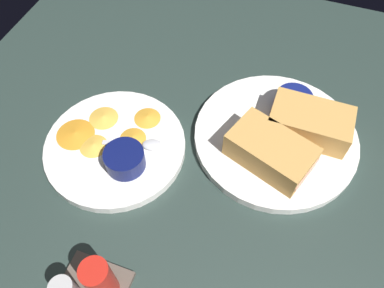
{
  "coord_description": "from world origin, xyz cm",
  "views": [
    {
      "loc": [
        -4.15,
        27.41,
        53.8
      ],
      "look_at": [
        7.61,
        -5.05,
        3.0
      ],
      "focal_mm": 35.65,
      "sensor_mm": 36.0,
      "label": 1
    }
  ],
  "objects_px": {
    "plate_sandwich_main": "(275,137)",
    "ramekin_dark_sauce": "(293,103)",
    "sandwich_half_far": "(310,123)",
    "plate_chips_companion": "(115,147)",
    "spoon_by_dark_ramekin": "(271,124)",
    "spoon_by_gravy_ramekin": "(144,144)",
    "sandwich_half_near": "(270,151)",
    "ramekin_light_gravy": "(125,159)",
    "condiment_caddy": "(90,288)"
  },
  "relations": [
    {
      "from": "plate_sandwich_main",
      "to": "ramekin_dark_sauce",
      "type": "relative_size",
      "value": 4.4
    },
    {
      "from": "sandwich_half_far",
      "to": "plate_chips_companion",
      "type": "distance_m",
      "value": 0.32
    },
    {
      "from": "plate_sandwich_main",
      "to": "spoon_by_dark_ramekin",
      "type": "xyz_separation_m",
      "value": [
        0.01,
        -0.02,
        0.01
      ]
    },
    {
      "from": "spoon_by_dark_ramekin",
      "to": "spoon_by_gravy_ramekin",
      "type": "relative_size",
      "value": 0.94
    },
    {
      "from": "spoon_by_gravy_ramekin",
      "to": "sandwich_half_near",
      "type": "bearing_deg",
      "value": -167.56
    },
    {
      "from": "plate_sandwich_main",
      "to": "ramekin_light_gravy",
      "type": "distance_m",
      "value": 0.26
    },
    {
      "from": "plate_sandwich_main",
      "to": "spoon_by_gravy_ramekin",
      "type": "height_order",
      "value": "spoon_by_gravy_ramekin"
    },
    {
      "from": "plate_chips_companion",
      "to": "ramekin_light_gravy",
      "type": "relative_size",
      "value": 3.68
    },
    {
      "from": "ramekin_light_gravy",
      "to": "ramekin_dark_sauce",
      "type": "bearing_deg",
      "value": -138.21
    },
    {
      "from": "ramekin_dark_sauce",
      "to": "plate_chips_companion",
      "type": "height_order",
      "value": "ramekin_dark_sauce"
    },
    {
      "from": "ramekin_dark_sauce",
      "to": "ramekin_light_gravy",
      "type": "xyz_separation_m",
      "value": [
        0.22,
        0.2,
        -0.0
      ]
    },
    {
      "from": "ramekin_dark_sauce",
      "to": "spoon_by_dark_ramekin",
      "type": "height_order",
      "value": "ramekin_dark_sauce"
    },
    {
      "from": "sandwich_half_near",
      "to": "plate_chips_companion",
      "type": "xyz_separation_m",
      "value": [
        0.25,
        0.06,
        -0.03
      ]
    },
    {
      "from": "plate_sandwich_main",
      "to": "sandwich_half_far",
      "type": "distance_m",
      "value": 0.06
    },
    {
      "from": "plate_chips_companion",
      "to": "ramekin_dark_sauce",
      "type": "bearing_deg",
      "value": -146.59
    },
    {
      "from": "ramekin_light_gravy",
      "to": "condiment_caddy",
      "type": "distance_m",
      "value": 0.2
    },
    {
      "from": "sandwich_half_far",
      "to": "plate_chips_companion",
      "type": "bearing_deg",
      "value": 24.65
    },
    {
      "from": "spoon_by_gravy_ramekin",
      "to": "ramekin_light_gravy",
      "type": "bearing_deg",
      "value": 73.99
    },
    {
      "from": "sandwich_half_near",
      "to": "spoon_by_dark_ramekin",
      "type": "xyz_separation_m",
      "value": [
        0.01,
        -0.07,
        -0.02
      ]
    },
    {
      "from": "sandwich_half_near",
      "to": "sandwich_half_far",
      "type": "bearing_deg",
      "value": -121.8
    },
    {
      "from": "plate_sandwich_main",
      "to": "sandwich_half_near",
      "type": "distance_m",
      "value": 0.06
    },
    {
      "from": "spoon_by_dark_ramekin",
      "to": "spoon_by_gravy_ramekin",
      "type": "bearing_deg",
      "value": 30.96
    },
    {
      "from": "ramekin_dark_sauce",
      "to": "plate_chips_companion",
      "type": "relative_size",
      "value": 0.27
    },
    {
      "from": "spoon_by_dark_ramekin",
      "to": "plate_chips_companion",
      "type": "relative_size",
      "value": 0.4
    },
    {
      "from": "plate_sandwich_main",
      "to": "condiment_caddy",
      "type": "height_order",
      "value": "condiment_caddy"
    },
    {
      "from": "plate_sandwich_main",
      "to": "sandwich_half_far",
      "type": "bearing_deg",
      "value": -151.8
    },
    {
      "from": "spoon_by_dark_ramekin",
      "to": "sandwich_half_far",
      "type": "bearing_deg",
      "value": -171.37
    },
    {
      "from": "sandwich_half_far",
      "to": "ramekin_dark_sauce",
      "type": "height_order",
      "value": "sandwich_half_far"
    },
    {
      "from": "sandwich_half_near",
      "to": "ramekin_light_gravy",
      "type": "distance_m",
      "value": 0.23
    },
    {
      "from": "spoon_by_dark_ramekin",
      "to": "ramekin_light_gravy",
      "type": "relative_size",
      "value": 1.47
    },
    {
      "from": "sandwich_half_near",
      "to": "spoon_by_gravy_ramekin",
      "type": "distance_m",
      "value": 0.2
    },
    {
      "from": "spoon_by_gravy_ramekin",
      "to": "condiment_caddy",
      "type": "height_order",
      "value": "condiment_caddy"
    },
    {
      "from": "plate_sandwich_main",
      "to": "condiment_caddy",
      "type": "xyz_separation_m",
      "value": [
        0.17,
        0.33,
        0.03
      ]
    },
    {
      "from": "sandwich_half_far",
      "to": "ramekin_light_gravy",
      "type": "relative_size",
      "value": 2.09
    },
    {
      "from": "sandwich_half_near",
      "to": "sandwich_half_far",
      "type": "xyz_separation_m",
      "value": [
        -0.05,
        -0.08,
        0.0
      ]
    },
    {
      "from": "plate_sandwich_main",
      "to": "ramekin_dark_sauce",
      "type": "bearing_deg",
      "value": -100.8
    },
    {
      "from": "plate_sandwich_main",
      "to": "sandwich_half_far",
      "type": "height_order",
      "value": "sandwich_half_far"
    },
    {
      "from": "plate_chips_companion",
      "to": "ramekin_light_gravy",
      "type": "height_order",
      "value": "ramekin_light_gravy"
    },
    {
      "from": "sandwich_half_far",
      "to": "ramekin_light_gravy",
      "type": "xyz_separation_m",
      "value": [
        0.26,
        0.16,
        -0.01
      ]
    },
    {
      "from": "spoon_by_gravy_ramekin",
      "to": "ramekin_dark_sauce",
      "type": "bearing_deg",
      "value": -143.43
    },
    {
      "from": "spoon_by_dark_ramekin",
      "to": "condiment_caddy",
      "type": "distance_m",
      "value": 0.38
    },
    {
      "from": "sandwich_half_far",
      "to": "spoon_by_dark_ramekin",
      "type": "height_order",
      "value": "sandwich_half_far"
    },
    {
      "from": "plate_chips_companion",
      "to": "ramekin_light_gravy",
      "type": "xyz_separation_m",
      "value": [
        -0.04,
        0.03,
        0.03
      ]
    },
    {
      "from": "spoon_by_dark_ramekin",
      "to": "spoon_by_gravy_ramekin",
      "type": "xyz_separation_m",
      "value": [
        0.19,
        0.11,
        0.0
      ]
    },
    {
      "from": "ramekin_light_gravy",
      "to": "spoon_by_gravy_ramekin",
      "type": "height_order",
      "value": "ramekin_light_gravy"
    },
    {
      "from": "sandwich_half_far",
      "to": "spoon_by_dark_ramekin",
      "type": "relative_size",
      "value": 1.43
    },
    {
      "from": "sandwich_half_near",
      "to": "spoon_by_dark_ramekin",
      "type": "relative_size",
      "value": 1.59
    },
    {
      "from": "plate_sandwich_main",
      "to": "ramekin_light_gravy",
      "type": "bearing_deg",
      "value": 33.26
    },
    {
      "from": "sandwich_half_near",
      "to": "ramekin_dark_sauce",
      "type": "bearing_deg",
      "value": -96.68
    },
    {
      "from": "sandwich_half_far",
      "to": "plate_chips_companion",
      "type": "xyz_separation_m",
      "value": [
        0.29,
        0.13,
        -0.03
      ]
    }
  ]
}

